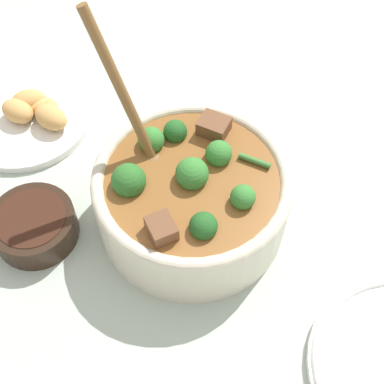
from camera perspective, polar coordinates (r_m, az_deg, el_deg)
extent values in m
plane|color=#ADBCAD|center=(0.70, 0.00, -2.80)|extent=(4.00, 4.00, 0.00)
cylinder|color=beige|center=(0.66, 0.00, -0.84)|extent=(0.24, 0.24, 0.09)
torus|color=beige|center=(0.62, 0.00, 1.34)|extent=(0.24, 0.24, 0.02)
cylinder|color=brown|center=(0.64, 0.00, 0.07)|extent=(0.21, 0.21, 0.05)
sphere|color=#387F33|center=(0.61, 0.19, 1.83)|extent=(0.04, 0.04, 0.04)
cylinder|color=#6B9956|center=(0.64, 0.18, 0.33)|extent=(0.01, 0.01, 0.02)
sphere|color=#387F33|center=(0.60, 5.45, -0.53)|extent=(0.03, 0.03, 0.03)
cylinder|color=#6B9956|center=(0.62, 5.29, -1.62)|extent=(0.01, 0.01, 0.01)
sphere|color=#387F33|center=(0.63, 2.86, 4.13)|extent=(0.03, 0.03, 0.03)
cylinder|color=#6B9956|center=(0.65, 2.78, 2.86)|extent=(0.01, 0.01, 0.01)
sphere|color=#387F33|center=(0.65, -4.37, 5.56)|extent=(0.03, 0.03, 0.03)
cylinder|color=#6B9956|center=(0.67, -4.24, 4.28)|extent=(0.01, 0.01, 0.01)
sphere|color=#235B23|center=(0.58, 1.22, -3.64)|extent=(0.03, 0.03, 0.03)
cylinder|color=#6B9956|center=(0.60, 1.18, -4.75)|extent=(0.01, 0.01, 0.01)
sphere|color=#2D6B28|center=(0.61, -6.77, 1.23)|extent=(0.04, 0.04, 0.04)
cylinder|color=#6B9956|center=(0.64, -6.52, -0.30)|extent=(0.01, 0.01, 0.02)
sphere|color=#235B23|center=(0.66, -1.41, 6.57)|extent=(0.03, 0.03, 0.03)
cylinder|color=#6B9956|center=(0.68, -1.38, 5.38)|extent=(0.01, 0.01, 0.01)
cube|color=brown|center=(0.66, 2.35, 6.84)|extent=(0.05, 0.05, 0.03)
cube|color=brown|center=(0.58, -3.27, -4.02)|extent=(0.04, 0.03, 0.02)
cylinder|color=#3D7533|center=(0.64, 6.56, 3.61)|extent=(0.03, 0.03, 0.01)
ellipsoid|color=brown|center=(0.65, -4.22, 3.65)|extent=(0.04, 0.03, 0.01)
cylinder|color=brown|center=(0.60, -7.59, 10.76)|extent=(0.07, 0.06, 0.19)
cylinder|color=black|center=(0.69, -16.45, -3.48)|extent=(0.11, 0.11, 0.04)
cylinder|color=#381E14|center=(0.68, -16.73, -2.88)|extent=(0.09, 0.09, 0.01)
cylinder|color=white|center=(0.83, -17.40, 7.54)|extent=(0.19, 0.19, 0.01)
ellipsoid|color=tan|center=(0.82, -17.00, 9.34)|extent=(0.04, 0.05, 0.03)
ellipsoid|color=tan|center=(0.81, -14.96, 8.81)|extent=(0.04, 0.03, 0.02)
ellipsoid|color=tan|center=(0.79, -14.82, 7.71)|extent=(0.06, 0.06, 0.03)
ellipsoid|color=tan|center=(0.81, -18.10, 8.20)|extent=(0.06, 0.06, 0.03)
ellipsoid|color=tan|center=(0.81, -15.87, 8.79)|extent=(0.03, 0.04, 0.02)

